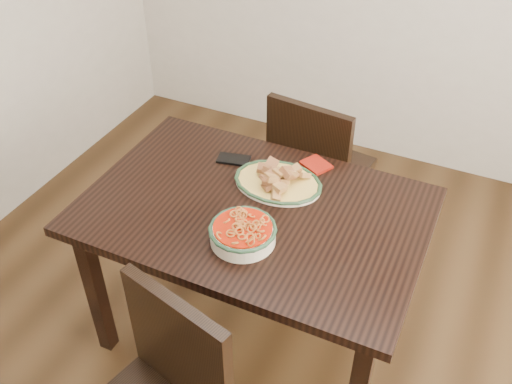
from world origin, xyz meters
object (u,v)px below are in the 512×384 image
at_px(fish_plate, 278,176).
at_px(chair_far, 316,166).
at_px(dining_table, 254,225).
at_px(smartphone, 234,159).
at_px(noodle_bowl, 243,231).

bearing_deg(fish_plate, chair_far, 91.24).
bearing_deg(dining_table, chair_far, 88.62).
distance_m(dining_table, smartphone, 0.33).
height_order(chair_far, smartphone, chair_far).
bearing_deg(chair_far, smartphone, 69.63).
height_order(dining_table, noodle_bowl, noodle_bowl).
distance_m(dining_table, chair_far, 0.70).
bearing_deg(dining_table, noodle_bowl, -76.63).
xyz_separation_m(chair_far, fish_plate, (0.01, -0.51, 0.30)).
relative_size(dining_table, fish_plate, 3.66).
bearing_deg(fish_plate, noodle_bowl, -87.41).
relative_size(fish_plate, smartphone, 2.58).
relative_size(noodle_bowl, smartphone, 1.77).
distance_m(chair_far, smartphone, 0.55).
distance_m(chair_far, noodle_bowl, 0.91).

